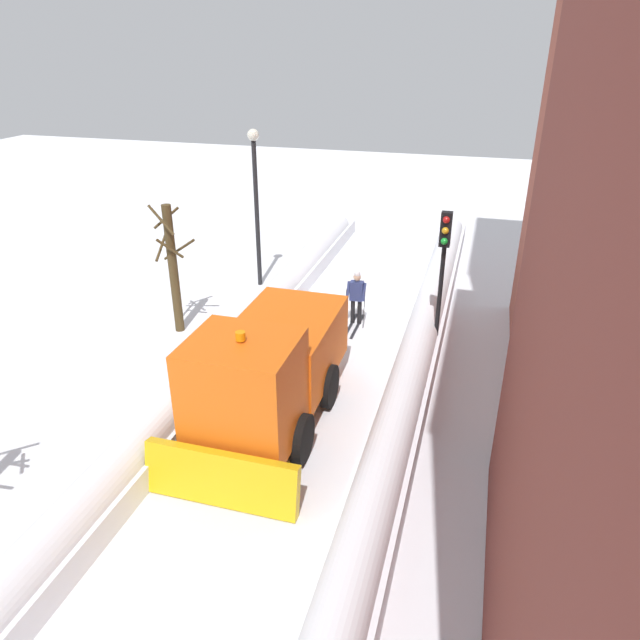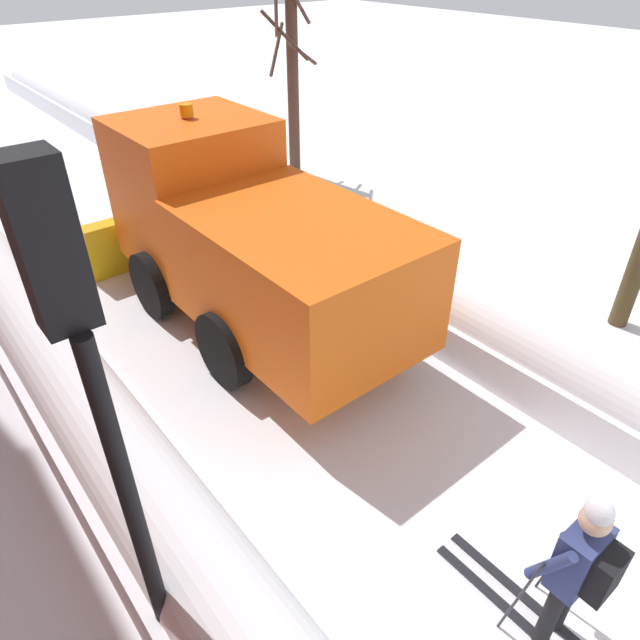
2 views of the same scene
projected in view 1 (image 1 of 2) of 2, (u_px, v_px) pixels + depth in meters
name	position (u px, v px, depth m)	size (l,w,h in m)	color
ground_plane	(252.00, 493.00, 11.85)	(80.00, 80.00, 0.00)	white
snowbank_left	(377.00, 494.00, 10.94)	(1.10, 36.00, 1.29)	white
snowbank_right	(138.00, 452.00, 12.29)	(1.10, 36.00, 1.04)	white
plow_truck	(268.00, 369.00, 13.38)	(3.20, 5.98, 3.12)	orange
skier	(357.00, 295.00, 18.52)	(0.62, 1.80, 1.81)	black
traffic_light_pole	(443.00, 261.00, 15.27)	(0.28, 0.42, 4.39)	black
street_lamp	(256.00, 191.00, 20.42)	(0.40, 0.40, 5.62)	black
bare_tree_near	(173.00, 267.00, 17.59)	(1.19, 1.02, 4.06)	#48381F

